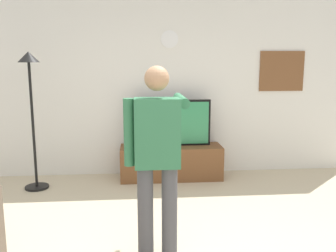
# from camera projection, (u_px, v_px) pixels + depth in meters

# --- Properties ---
(back_wall) EXTENTS (6.40, 0.10, 2.70)m
(back_wall) POSITION_uv_depth(u_px,v_px,m) (154.00, 87.00, 5.54)
(back_wall) COLOR silver
(back_wall) RESTS_ON ground_plane
(tv_stand) EXTENTS (1.50, 0.50, 0.49)m
(tv_stand) POSITION_uv_depth(u_px,v_px,m) (171.00, 162.00, 5.42)
(tv_stand) COLOR brown
(tv_stand) RESTS_ON ground_plane
(television) EXTENTS (1.17, 0.07, 0.68)m
(television) POSITION_uv_depth(u_px,v_px,m) (171.00, 123.00, 5.36)
(television) COLOR black
(television) RESTS_ON tv_stand
(wall_clock) EXTENTS (0.26, 0.03, 0.26)m
(wall_clock) POSITION_uv_depth(u_px,v_px,m) (170.00, 39.00, 5.38)
(wall_clock) COLOR white
(framed_picture) EXTENTS (0.70, 0.04, 0.61)m
(framed_picture) POSITION_uv_depth(u_px,v_px,m) (282.00, 71.00, 5.62)
(framed_picture) COLOR brown
(floor_lamp) EXTENTS (0.32, 0.32, 1.86)m
(floor_lamp) POSITION_uv_depth(u_px,v_px,m) (31.00, 92.00, 4.80)
(floor_lamp) COLOR black
(floor_lamp) RESTS_ON ground_plane
(person_standing_nearer_lamp) EXTENTS (0.57, 0.78, 1.70)m
(person_standing_nearer_lamp) POSITION_uv_depth(u_px,v_px,m) (157.00, 152.00, 3.14)
(person_standing_nearer_lamp) COLOR #4C4C51
(person_standing_nearer_lamp) RESTS_ON ground_plane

